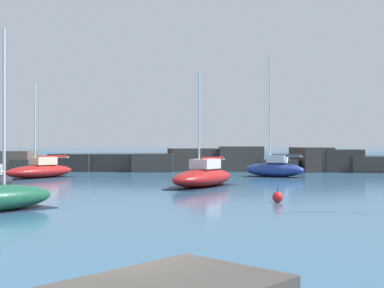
{
  "coord_description": "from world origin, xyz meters",
  "views": [
    {
      "loc": [
        2.01,
        -8.4,
        2.88
      ],
      "look_at": [
        -0.14,
        33.3,
        2.81
      ],
      "focal_mm": 50.0,
      "sensor_mm": 36.0,
      "label": 1
    }
  ],
  "objects_px": {
    "sailboat_moored_2": "(40,170)",
    "mooring_buoy_orange_near": "(278,197)",
    "sailboat_moored_1": "(203,177)",
    "sailboat_moored_4": "(274,168)"
  },
  "relations": [
    {
      "from": "sailboat_moored_2",
      "to": "sailboat_moored_4",
      "type": "xyz_separation_m",
      "value": [
        19.44,
        2.36,
        0.1
      ]
    },
    {
      "from": "sailboat_moored_1",
      "to": "sailboat_moored_4",
      "type": "height_order",
      "value": "sailboat_moored_4"
    },
    {
      "from": "mooring_buoy_orange_near",
      "to": "sailboat_moored_1",
      "type": "bearing_deg",
      "value": 113.33
    },
    {
      "from": "sailboat_moored_2",
      "to": "sailboat_moored_4",
      "type": "relative_size",
      "value": 0.76
    },
    {
      "from": "sailboat_moored_4",
      "to": "sailboat_moored_2",
      "type": "bearing_deg",
      "value": -173.07
    },
    {
      "from": "sailboat_moored_1",
      "to": "sailboat_moored_2",
      "type": "xyz_separation_m",
      "value": [
        -13.69,
        8.25,
        -0.04
      ]
    },
    {
      "from": "sailboat_moored_1",
      "to": "sailboat_moored_4",
      "type": "bearing_deg",
      "value": 61.54
    },
    {
      "from": "mooring_buoy_orange_near",
      "to": "sailboat_moored_2",
      "type": "bearing_deg",
      "value": 135.51
    },
    {
      "from": "sailboat_moored_2",
      "to": "mooring_buoy_orange_near",
      "type": "height_order",
      "value": "sailboat_moored_2"
    },
    {
      "from": "sailboat_moored_1",
      "to": "mooring_buoy_orange_near",
      "type": "xyz_separation_m",
      "value": [
        3.89,
        -9.02,
        -0.42
      ]
    }
  ]
}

